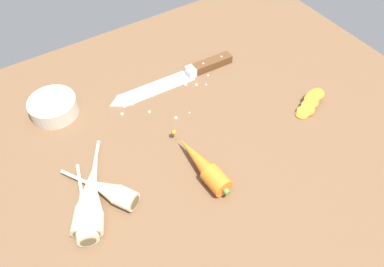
{
  "coord_description": "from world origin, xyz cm",
  "views": [
    {
      "loc": [
        -28.11,
        -46.09,
        64.38
      ],
      "look_at": [
        0.0,
        -2.0,
        1.5
      ],
      "focal_mm": 34.68,
      "sensor_mm": 36.0,
      "label": 1
    }
  ],
  "objects": [
    {
      "name": "parsnip_mid_right",
      "position": [
        -21.54,
        -5.98,
        1.98
      ],
      "size": [
        11.24,
        16.26,
        4.0
      ],
      "color": "beige",
      "rests_on": "ground_plane"
    },
    {
      "name": "parsnip_front",
      "position": [
        -25.91,
        -5.39,
        1.98
      ],
      "size": [
        13.36,
        20.05,
        4.0
      ],
      "color": "beige",
      "rests_on": "ground_plane"
    },
    {
      "name": "chefs_knife",
      "position": [
        5.34,
        16.23,
        0.65
      ],
      "size": [
        34.81,
        5.22,
        4.18
      ],
      "color": "silver",
      "rests_on": "ground_plane"
    },
    {
      "name": "mince_crumbs",
      "position": [
        0.55,
        11.57,
        0.36
      ],
      "size": [
        25.51,
        12.69,
        0.8
      ],
      "color": "beige",
      "rests_on": "ground_plane"
    },
    {
      "name": "parsnip_back",
      "position": [
        -25.46,
        -7.45,
        1.98
      ],
      "size": [
        9.47,
        16.62,
        4.0
      ],
      "color": "beige",
      "rests_on": "ground_plane"
    },
    {
      "name": "carrot_slice_stack",
      "position": [
        28.58,
        -9.18,
        1.22
      ],
      "size": [
        9.38,
        5.26,
        3.48
      ],
      "color": "orange",
      "rests_on": "ground_plane"
    },
    {
      "name": "ground_plane",
      "position": [
        0.0,
        0.0,
        -2.0
      ],
      "size": [
        120.0,
        90.0,
        4.0
      ],
      "primitive_type": "cube",
      "color": "brown"
    },
    {
      "name": "parsnip_mid_left",
      "position": [
        -27.54,
        -7.95,
        1.98
      ],
      "size": [
        6.75,
        17.57,
        4.0
      ],
      "color": "beige",
      "rests_on": "ground_plane"
    },
    {
      "name": "whole_carrot",
      "position": [
        -2.89,
        -10.75,
        2.1
      ],
      "size": [
        4.88,
        19.47,
        4.2
      ],
      "color": "orange",
      "rests_on": "ground_plane"
    },
    {
      "name": "prep_bowl",
      "position": [
        -23.13,
        21.81,
        2.15
      ],
      "size": [
        11.0,
        11.0,
        4.0
      ],
      "color": "beige",
      "rests_on": "ground_plane"
    }
  ]
}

